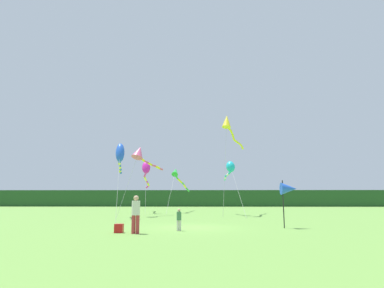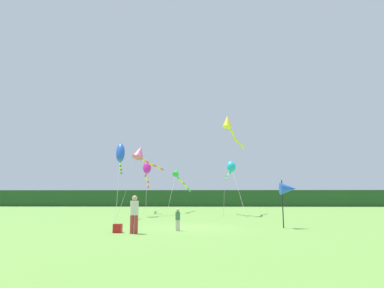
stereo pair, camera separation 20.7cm
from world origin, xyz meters
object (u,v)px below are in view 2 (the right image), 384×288
at_px(cooler_box, 118,228).
at_px(banner_flag_pole, 288,189).
at_px(kite_yellow, 229,125).
at_px(kite_green, 179,176).
at_px(person_adult, 134,212).
at_px(kite_rainbow, 141,153).
at_px(kite_cyan, 231,168).
at_px(kite_magenta, 147,171).
at_px(person_child, 178,218).
at_px(kite_blue, 120,155).

distance_m(cooler_box, banner_flag_pole, 9.66).
distance_m(kite_yellow, kite_green, 9.63).
relative_size(person_adult, kite_green, 0.17).
xyz_separation_m(kite_rainbow, kite_yellow, (8.52, 1.57, 3.02)).
distance_m(banner_flag_pole, kite_cyan, 13.82).
bearing_deg(banner_flag_pole, kite_magenta, 122.32).
bearing_deg(person_adult, kite_magenta, 98.06).
xyz_separation_m(person_adult, person_child, (2.00, 1.45, -0.38)).
distance_m(banner_flag_pole, kite_yellow, 14.79).
relative_size(person_child, cooler_box, 2.63).
height_order(kite_magenta, kite_green, kite_magenta).
distance_m(cooler_box, kite_green, 22.54).
xyz_separation_m(person_child, kite_magenta, (-4.92, 19.16, 3.95)).
relative_size(kite_yellow, kite_magenta, 0.93).
distance_m(kite_yellow, kite_magenta, 10.84).
height_order(cooler_box, banner_flag_pole, banner_flag_pole).
xyz_separation_m(person_child, banner_flag_pole, (6.19, 1.61, 1.55)).
relative_size(kite_rainbow, kite_yellow, 0.68).
relative_size(cooler_box, kite_blue, 0.06).
distance_m(banner_flag_pole, kite_rainbow, 16.12).
xyz_separation_m(banner_flag_pole, kite_blue, (-11.84, 8.26, 3.11)).
height_order(person_adult, kite_magenta, kite_magenta).
relative_size(cooler_box, kite_rainbow, 0.06).
relative_size(person_child, kite_yellow, 0.11).
relative_size(kite_blue, kite_magenta, 0.68).
bearing_deg(kite_green, kite_cyan, -47.13).
bearing_deg(kite_green, person_adult, -91.23).
height_order(person_adult, banner_flag_pole, banner_flag_pole).
bearing_deg(person_adult, kite_cyan, 69.79).
relative_size(cooler_box, kite_green, 0.04).
distance_m(cooler_box, kite_rainbow, 15.29).
bearing_deg(cooler_box, kite_magenta, 95.75).
height_order(person_adult, cooler_box, person_adult).
distance_m(person_adult, kite_green, 22.75).
distance_m(kite_rainbow, kite_cyan, 8.94).
xyz_separation_m(kite_blue, kite_yellow, (9.62, 4.76, 3.54)).
xyz_separation_m(person_adult, banner_flag_pole, (8.19, 3.06, 1.17)).
xyz_separation_m(cooler_box, kite_magenta, (-2.04, 20.23, 4.37)).
distance_m(banner_flag_pole, kite_green, 21.03).
xyz_separation_m(kite_rainbow, kite_magenta, (-0.37, 6.10, -1.22)).
bearing_deg(person_adult, person_child, 36.05).
distance_m(person_adult, kite_magenta, 21.13).
bearing_deg(person_child, kite_blue, 119.77).
bearing_deg(person_adult, banner_flag_pole, 20.48).
distance_m(person_child, kite_blue, 12.29).
relative_size(cooler_box, kite_yellow, 0.04).
xyz_separation_m(kite_blue, kite_cyan, (9.72, 5.18, -0.72)).
bearing_deg(kite_magenta, kite_rainbow, -86.57).
relative_size(person_adult, kite_rainbow, 0.27).
distance_m(person_child, kite_green, 21.43).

